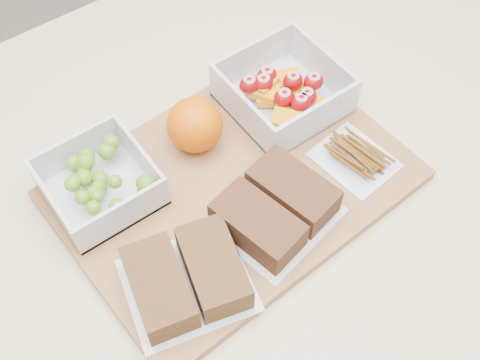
% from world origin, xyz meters
% --- Properties ---
extents(counter, '(1.20, 0.90, 0.90)m').
position_xyz_m(counter, '(0.00, 0.00, 0.45)').
color(counter, beige).
rests_on(counter, ground).
extents(cutting_board, '(0.43, 0.32, 0.02)m').
position_xyz_m(cutting_board, '(0.00, 0.02, 0.91)').
color(cutting_board, '#9E6A41').
rests_on(cutting_board, counter).
extents(grape_container, '(0.12, 0.12, 0.05)m').
position_xyz_m(grape_container, '(-0.14, 0.11, 0.94)').
color(grape_container, silver).
rests_on(grape_container, cutting_board).
extents(fruit_container, '(0.14, 0.14, 0.06)m').
position_xyz_m(fruit_container, '(0.13, 0.09, 0.94)').
color(fruit_container, silver).
rests_on(fruit_container, cutting_board).
extents(orange, '(0.07, 0.07, 0.07)m').
position_xyz_m(orange, '(-0.00, 0.10, 0.95)').
color(orange, '#DF6005').
rests_on(orange, cutting_board).
extents(sandwich_bag_left, '(0.16, 0.15, 0.04)m').
position_xyz_m(sandwich_bag_left, '(-0.12, -0.06, 0.94)').
color(sandwich_bag_left, silver).
rests_on(sandwich_bag_left, cutting_board).
extents(sandwich_bag_center, '(0.16, 0.15, 0.04)m').
position_xyz_m(sandwich_bag_center, '(0.01, -0.05, 0.94)').
color(sandwich_bag_center, silver).
rests_on(sandwich_bag_center, cutting_board).
extents(pretzel_bag, '(0.09, 0.11, 0.02)m').
position_xyz_m(pretzel_bag, '(0.15, -0.04, 0.93)').
color(pretzel_bag, silver).
rests_on(pretzel_bag, cutting_board).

